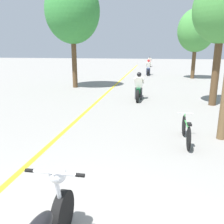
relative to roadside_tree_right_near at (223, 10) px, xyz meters
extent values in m
cube|color=yellow|center=(-5.38, 2.67, -4.06)|extent=(0.14, 48.00, 0.01)
cylinder|color=#513A23|center=(0.00, 0.00, -2.39)|extent=(0.32, 0.32, 3.34)
ellipsoid|color=#42893D|center=(0.00, 0.00, 0.05)|extent=(2.45, 2.21, 2.82)
cylinder|color=#513A23|center=(0.57, 10.30, -2.56)|extent=(0.32, 0.32, 3.01)
ellipsoid|color=#42893D|center=(0.57, 10.30, -0.09)|extent=(3.06, 2.75, 3.52)
cylinder|color=#513A23|center=(-7.86, 3.83, -2.22)|extent=(0.32, 0.32, 3.68)
ellipsoid|color=#337F38|center=(-7.86, 3.83, 0.70)|extent=(3.44, 3.09, 3.95)
cylinder|color=black|center=(-3.84, -8.60, -3.75)|extent=(0.12, 0.62, 0.62)
cylinder|color=silver|center=(-3.84, -8.69, -3.40)|extent=(0.06, 0.23, 0.73)
cylinder|color=silver|center=(-3.84, -8.78, -3.04)|extent=(0.67, 0.04, 0.04)
cylinder|color=black|center=(-4.18, -8.78, -3.04)|extent=(0.11, 0.05, 0.05)
cylinder|color=black|center=(-3.51, -8.78, -3.04)|extent=(0.11, 0.05, 0.05)
sphere|color=silver|center=(-3.84, -8.69, -3.12)|extent=(0.22, 0.22, 0.22)
cylinder|color=black|center=(-3.43, 1.39, -3.76)|extent=(0.12, 0.60, 0.60)
cylinder|color=black|center=(-3.43, -0.04, -3.76)|extent=(0.12, 0.60, 0.60)
cube|color=#0C4723|center=(-3.43, 0.68, -3.58)|extent=(0.20, 0.91, 0.28)
cylinder|color=silver|center=(-3.43, 1.29, -3.11)|extent=(0.50, 0.03, 0.03)
cylinder|color=#38383D|center=(-3.56, 0.63, -3.75)|extent=(0.11, 0.11, 0.62)
cylinder|color=#38383D|center=(-3.30, 0.63, -3.75)|extent=(0.11, 0.11, 0.62)
cube|color=silver|center=(-3.43, 0.66, -3.18)|extent=(0.34, 0.27, 0.55)
cylinder|color=silver|center=(-3.63, 0.82, -3.12)|extent=(0.08, 0.44, 0.34)
cylinder|color=silver|center=(-3.23, 0.82, -3.12)|extent=(0.08, 0.44, 0.34)
sphere|color=black|center=(-3.43, 0.70, -2.80)|extent=(0.23, 0.23, 0.23)
cylinder|color=black|center=(-3.29, 13.20, -3.73)|extent=(0.12, 0.68, 0.68)
cylinder|color=black|center=(-3.29, 11.66, -3.73)|extent=(0.12, 0.68, 0.68)
cube|color=navy|center=(-3.29, 12.43, -3.55)|extent=(0.20, 0.98, 0.28)
cylinder|color=silver|center=(-3.29, 13.10, -3.04)|extent=(0.50, 0.03, 0.03)
cylinder|color=#282D3D|center=(-3.42, 12.38, -3.73)|extent=(0.11, 0.11, 0.66)
cylinder|color=#282D3D|center=(-3.16, 12.38, -3.73)|extent=(0.11, 0.11, 0.66)
cube|color=silver|center=(-3.29, 12.41, -3.11)|extent=(0.34, 0.28, 0.61)
cylinder|color=silver|center=(-3.49, 12.57, -3.05)|extent=(0.08, 0.48, 0.37)
cylinder|color=silver|center=(-3.09, 12.57, -3.05)|extent=(0.08, 0.48, 0.37)
sphere|color=#B21919|center=(-3.29, 12.45, -2.69)|extent=(0.25, 0.25, 0.25)
cylinder|color=black|center=(-3.42, 24.34, -3.73)|extent=(0.12, 0.67, 0.67)
cylinder|color=black|center=(-3.42, 22.85, -3.73)|extent=(0.12, 0.67, 0.67)
cube|color=maroon|center=(-3.42, 23.59, -3.55)|extent=(0.20, 0.95, 0.28)
cylinder|color=silver|center=(-3.42, 24.24, -3.05)|extent=(0.50, 0.03, 0.03)
cylinder|color=#282D3D|center=(-3.55, 23.54, -3.74)|extent=(0.11, 0.11, 0.65)
cylinder|color=#282D3D|center=(-3.29, 23.54, -3.74)|extent=(0.11, 0.11, 0.65)
cube|color=silver|center=(-3.42, 23.57, -3.11)|extent=(0.34, 0.28, 0.62)
cylinder|color=silver|center=(-3.62, 23.73, -3.05)|extent=(0.08, 0.48, 0.37)
cylinder|color=silver|center=(-3.22, 23.73, -3.05)|extent=(0.08, 0.48, 0.37)
sphere|color=#2D333D|center=(-3.42, 23.61, -2.71)|extent=(0.21, 0.21, 0.21)
cylinder|color=black|center=(-1.74, -4.28, -3.76)|extent=(0.04, 0.60, 0.60)
cylinder|color=black|center=(-1.74, -5.36, -3.76)|extent=(0.04, 0.60, 0.60)
cylinder|color=#2D8C38|center=(-1.74, -4.82, -3.55)|extent=(0.04, 0.87, 0.04)
cylinder|color=#2D8C38|center=(-1.74, -5.28, -3.58)|extent=(0.03, 0.03, 0.36)
cube|color=black|center=(-1.74, -5.28, -3.40)|extent=(0.10, 0.20, 0.05)
cylinder|color=#2D8C38|center=(-1.74, -4.33, -3.57)|extent=(0.03, 0.03, 0.39)
cylinder|color=silver|center=(-1.74, -4.33, -3.37)|extent=(0.44, 0.03, 0.03)
camera|label=1|loc=(-2.67, -11.26, -1.54)|focal=38.00mm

